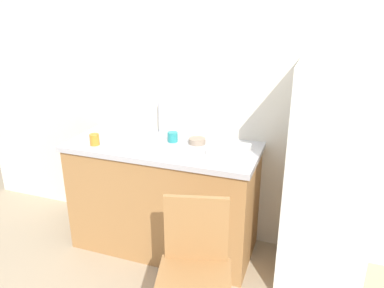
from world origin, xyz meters
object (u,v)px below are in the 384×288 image
Objects in this scene: refrigerator at (329,181)px; cup_orange at (95,139)px; chair at (194,271)px; dish_tray at (229,149)px; terracotta_bowl at (197,141)px; cup_teal at (173,137)px.

cup_orange is (-1.66, -0.18, 0.16)m from refrigerator.
chair is at bearing -128.68° from refrigerator.
dish_tray is 0.29m from terracotta_bowl.
terracotta_bowl is at bearing 93.50° from chair.
dish_tray is 3.35× the size of cup_orange.
dish_tray is 0.47m from cup_teal.
chair is 6.95× the size of terracotta_bowl.
dish_tray is 2.19× the size of terracotta_bowl.
refrigerator is 1.68m from cup_orange.
terracotta_bowl is (-0.95, 0.10, 0.13)m from refrigerator.
terracotta_bowl is (-0.27, 0.10, -0.00)m from dish_tray.
cup_teal is (-0.46, 0.08, 0.01)m from dish_tray.
cup_teal reaches higher than terracotta_bowl.
refrigerator is at bearing -3.93° from cup_teal.
terracotta_bowl is at bearing 6.26° from cup_teal.
cup_orange is 1.07× the size of cup_teal.
refrigerator is 1.73× the size of chair.
terracotta_bowl is at bearing 21.73° from cup_orange.
refrigerator reaches higher than chair.
cup_orange is (-1.01, 0.63, 0.43)m from chair.
cup_orange reaches higher than cup_teal.
cup_teal reaches higher than chair.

